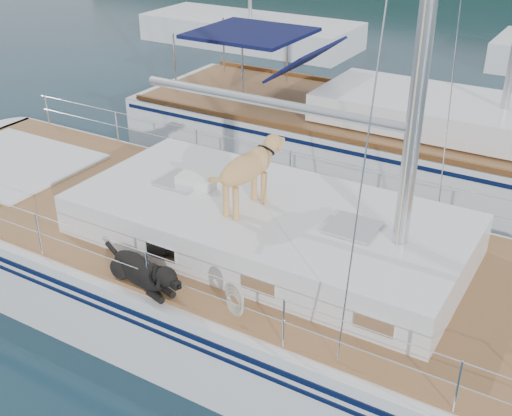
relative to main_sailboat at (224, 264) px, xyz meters
The scene contains 4 objects.
ground 0.68m from the main_sailboat, behind, with size 120.00×120.00×0.00m, color black.
main_sailboat is the anchor object (origin of this frame).
neighbor_sailboat 5.89m from the main_sailboat, 88.24° to the left, with size 11.00×3.50×13.30m.
bg_boat_west 16.18m from the main_sailboat, 120.02° to the left, with size 8.00×3.00×11.65m.
Camera 1 is at (4.48, -6.46, 5.67)m, focal length 45.00 mm.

